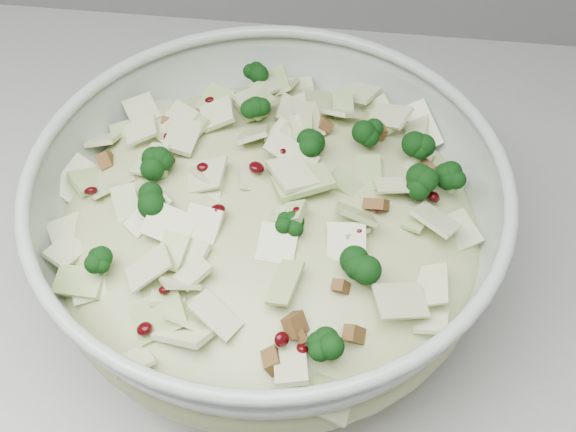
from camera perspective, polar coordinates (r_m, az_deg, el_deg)
name	(u,v)px	position (r m, az deg, el deg)	size (l,w,h in m)	color
mixing_bowl	(269,235)	(0.63, -1.37, -1.36)	(0.38, 0.38, 0.14)	#A4B5A7
salad	(268,216)	(0.61, -1.41, 0.02)	(0.34, 0.34, 0.15)	#B4BE82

